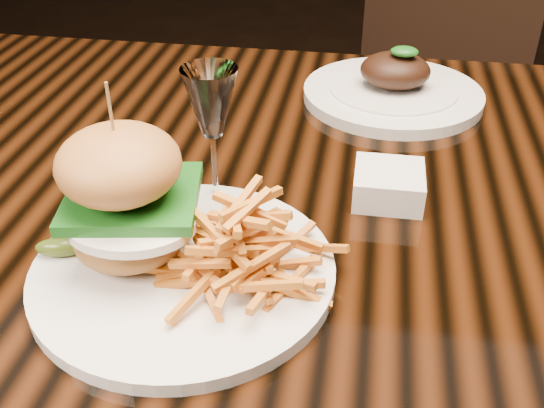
% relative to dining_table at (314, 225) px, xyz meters
% --- Properties ---
extents(dining_table, '(1.60, 0.90, 0.75)m').
position_rel_dining_table_xyz_m(dining_table, '(0.00, 0.00, 0.00)').
color(dining_table, black).
rests_on(dining_table, ground).
extents(burger_plate, '(0.31, 0.31, 0.21)m').
position_rel_dining_table_xyz_m(burger_plate, '(-0.12, -0.22, 0.13)').
color(burger_plate, silver).
rests_on(burger_plate, dining_table).
extents(ramekin, '(0.09, 0.09, 0.04)m').
position_rel_dining_table_xyz_m(ramekin, '(0.09, -0.04, 0.10)').
color(ramekin, silver).
rests_on(ramekin, dining_table).
extents(wine_glass, '(0.06, 0.06, 0.17)m').
position_rel_dining_table_xyz_m(wine_glass, '(-0.11, -0.08, 0.20)').
color(wine_glass, white).
rests_on(wine_glass, dining_table).
extents(far_dish, '(0.28, 0.28, 0.09)m').
position_rel_dining_table_xyz_m(far_dish, '(0.10, 0.26, 0.09)').
color(far_dish, silver).
rests_on(far_dish, dining_table).
extents(chair_far, '(0.59, 0.60, 0.95)m').
position_rel_dining_table_xyz_m(chair_far, '(0.21, 0.89, -0.13)').
color(chair_far, black).
rests_on(chair_far, ground).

